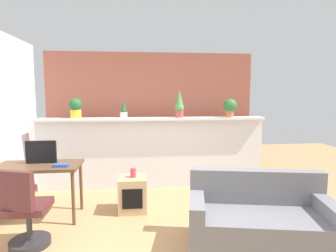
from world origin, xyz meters
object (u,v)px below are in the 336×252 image
potted_plant_2 (179,105)px  office_chair (25,214)px  side_cube_shelf (133,194)px  book_on_desk (61,165)px  tv_monitor (41,152)px  vase_on_shelf (133,173)px  potted_plant_0 (76,107)px  couch (260,221)px  potted_plant_3 (230,107)px  desk (39,171)px  potted_plant_1 (124,110)px

potted_plant_2 → office_chair: bearing=-136.1°
side_cube_shelf → book_on_desk: book_on_desk is taller
tv_monitor → vase_on_shelf: (1.24, 0.05, -0.34)m
potted_plant_0 → couch: bearing=-41.6°
potted_plant_3 → desk: (-3.00, -1.10, -0.80)m
potted_plant_1 → side_cube_shelf: 1.55m
potted_plant_0 → potted_plant_2: size_ratio=0.70×
potted_plant_1 → side_cube_shelf: (0.16, -1.01, -1.16)m
potted_plant_1 → couch: potted_plant_1 is taller
tv_monitor → side_cube_shelf: (1.23, 0.04, -0.66)m
potted_plant_1 → potted_plant_2: (0.99, -0.01, 0.09)m
desk → office_chair: (0.11, -0.78, -0.28)m
potted_plant_2 → couch: (0.61, -2.10, -1.22)m
potted_plant_0 → vase_on_shelf: (1.00, -1.04, -0.90)m
potted_plant_2 → office_chair: (-1.97, -1.89, -1.11)m
potted_plant_1 → couch: (1.59, -2.11, -1.13)m
potted_plant_3 → vase_on_shelf: 2.18m
office_chair → desk: bearing=97.7°
potted_plant_3 → tv_monitor: 3.19m
potted_plant_3 → office_chair: (-2.89, -1.88, -1.08)m
tv_monitor → side_cube_shelf: 1.40m
tv_monitor → couch: 2.94m
side_cube_shelf → vase_on_shelf: vase_on_shelf is taller
potted_plant_3 → tv_monitor: bearing=-161.1°
vase_on_shelf → potted_plant_0: bearing=133.8°
desk → vase_on_shelf: desk is taller
potted_plant_0 → potted_plant_1: potted_plant_0 is taller
potted_plant_0 → side_cube_shelf: potted_plant_0 is taller
potted_plant_2 → desk: bearing=-151.7°
vase_on_shelf → couch: couch is taller
desk → vase_on_shelf: size_ratio=8.56×
potted_plant_0 → desk: 1.44m
potted_plant_1 → potted_plant_2: bearing=-0.8°
vase_on_shelf → potted_plant_2: bearing=50.6°
tv_monitor → office_chair: 1.01m
desk → book_on_desk: 0.38m
couch → potted_plant_2: bearing=106.2°
tv_monitor → book_on_desk: bearing=-34.8°
potted_plant_3 → vase_on_shelf: (-1.73, -0.97, -0.90)m
tv_monitor → vase_on_shelf: bearing=2.2°
potted_plant_1 → side_cube_shelf: potted_plant_1 is taller
desk → couch: couch is taller
potted_plant_2 → desk: (-2.08, -1.12, -0.84)m
potted_plant_1 → desk: potted_plant_1 is taller
vase_on_shelf → office_chair: bearing=-142.0°
potted_plant_3 → vase_on_shelf: potted_plant_3 is taller
potted_plant_2 → potted_plant_3: 0.92m
book_on_desk → desk: bearing=157.5°
potted_plant_3 → potted_plant_0: bearing=178.5°
book_on_desk → couch: 2.54m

